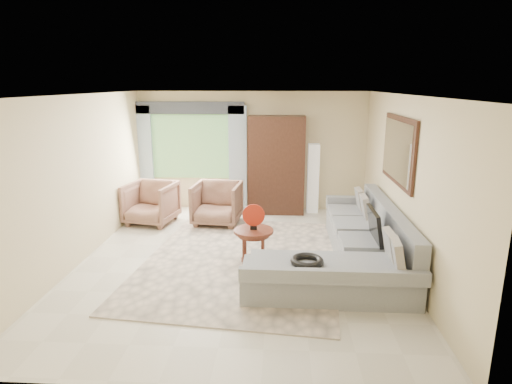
# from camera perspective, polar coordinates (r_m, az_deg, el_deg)

# --- Properties ---
(ground) EXTENTS (6.00, 6.00, 0.00)m
(ground) POSITION_cam_1_polar(r_m,az_deg,el_deg) (6.96, -2.25, -9.10)
(ground) COLOR silver
(ground) RESTS_ON ground
(area_rug) EXTENTS (3.39, 4.28, 0.02)m
(area_rug) POSITION_cam_1_polar(r_m,az_deg,el_deg) (6.96, -1.93, -9.00)
(area_rug) COLOR beige
(area_rug) RESTS_ON ground
(sectional_sofa) EXTENTS (2.30, 3.46, 0.90)m
(sectional_sofa) POSITION_cam_1_polar(r_m,az_deg,el_deg) (6.75, 12.95, -7.62)
(sectional_sofa) COLOR #93969B
(sectional_sofa) RESTS_ON ground
(tv_screen) EXTENTS (0.14, 0.74, 0.48)m
(tv_screen) POSITION_cam_1_polar(r_m,az_deg,el_deg) (6.59, 15.56, -4.31)
(tv_screen) COLOR black
(tv_screen) RESTS_ON sectional_sofa
(garden_hose) EXTENTS (0.43, 0.43, 0.09)m
(garden_hose) POSITION_cam_1_polar(r_m,az_deg,el_deg) (5.61, 6.81, -9.10)
(garden_hose) COLOR black
(garden_hose) RESTS_ON sectional_sofa
(coffee_table) EXTENTS (0.61, 0.61, 0.61)m
(coffee_table) POSITION_cam_1_polar(r_m,az_deg,el_deg) (6.61, -0.32, -7.39)
(coffee_table) COLOR #4B2114
(coffee_table) RESTS_ON ground
(red_disc) EXTENTS (0.34, 0.03, 0.34)m
(red_disc) POSITION_cam_1_polar(r_m,az_deg,el_deg) (6.44, -0.33, -3.10)
(red_disc) COLOR #AD2311
(red_disc) RESTS_ON coffee_table
(armchair_left) EXTENTS (1.06, 1.08, 0.84)m
(armchair_left) POSITION_cam_1_polar(r_m,az_deg,el_deg) (8.86, -13.81, -1.43)
(armchair_left) COLOR #855B48
(armchair_left) RESTS_ON ground
(armchair_right) EXTENTS (0.99, 1.01, 0.85)m
(armchair_right) POSITION_cam_1_polar(r_m,az_deg,el_deg) (8.60, -5.21, -1.53)
(armchair_right) COLOR #875E4A
(armchair_right) RESTS_ON ground
(potted_plant) EXTENTS (0.62, 0.56, 0.59)m
(potted_plant) POSITION_cam_1_polar(r_m,az_deg,el_deg) (9.61, -15.31, -1.08)
(potted_plant) COLOR #999999
(potted_plant) RESTS_ON ground
(armoire) EXTENTS (1.20, 0.55, 2.10)m
(armoire) POSITION_cam_1_polar(r_m,az_deg,el_deg) (9.23, 2.73, 3.61)
(armoire) COLOR black
(armoire) RESTS_ON ground
(floor_lamp) EXTENTS (0.24, 0.24, 1.50)m
(floor_lamp) POSITION_cam_1_polar(r_m,az_deg,el_deg) (9.38, 7.61, 1.79)
(floor_lamp) COLOR silver
(floor_lamp) RESTS_ON ground
(window) EXTENTS (1.80, 0.04, 1.40)m
(window) POSITION_cam_1_polar(r_m,az_deg,el_deg) (9.63, -8.67, 6.02)
(window) COLOR #669E59
(window) RESTS_ON wall_back
(curtain_left) EXTENTS (0.40, 0.08, 2.30)m
(curtain_left) POSITION_cam_1_polar(r_m,az_deg,el_deg) (9.86, -14.72, 4.43)
(curtain_left) COLOR #9EB7CC
(curtain_left) RESTS_ON ground
(curtain_right) EXTENTS (0.40, 0.08, 2.30)m
(curtain_right) POSITION_cam_1_polar(r_m,az_deg,el_deg) (9.42, -2.44, 4.44)
(curtain_right) COLOR #9EB7CC
(curtain_right) RESTS_ON ground
(valance) EXTENTS (2.40, 0.12, 0.26)m
(valance) POSITION_cam_1_polar(r_m,az_deg,el_deg) (9.48, -8.95, 11.04)
(valance) COLOR #1E232D
(valance) RESTS_ON wall_back
(wall_mirror) EXTENTS (0.05, 1.70, 1.05)m
(wall_mirror) POSITION_cam_1_polar(r_m,az_deg,el_deg) (7.02, 18.43, 5.28)
(wall_mirror) COLOR black
(wall_mirror) RESTS_ON wall_right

